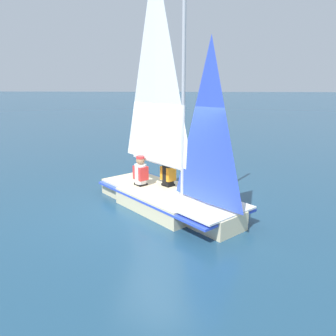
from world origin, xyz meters
The scene contains 4 objects.
ground_plane centered at (0.00, 0.00, 0.00)m, with size 260.00×260.00×0.00m, color navy.
sailboat_main centered at (0.01, 0.01, 0.79)m, with size 3.92×3.96×5.87m.
sailor_helm centered at (0.51, 0.05, 0.62)m, with size 0.42×0.42×1.16m.
sailor_crew centered at (0.50, 0.76, 0.63)m, with size 0.42×0.42×1.16m.
Camera 1 is at (-7.51, -0.71, 2.93)m, focal length 35.00 mm.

